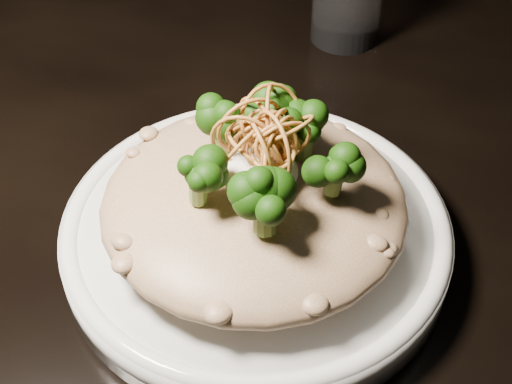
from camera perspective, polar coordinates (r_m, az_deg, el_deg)
table at (r=0.61m, az=-0.09°, el=-6.10°), size 1.10×0.80×0.75m
plate at (r=0.50m, az=0.00°, el=-3.41°), size 0.27×0.27×0.03m
risotto at (r=0.47m, az=-0.15°, el=-0.85°), size 0.20×0.20×0.04m
broccoli at (r=0.44m, az=0.26°, el=3.31°), size 0.13×0.13×0.05m
cheese at (r=0.45m, az=0.26°, el=1.68°), size 0.05×0.05×0.01m
shallots at (r=0.44m, az=0.70°, el=4.61°), size 0.05×0.05×0.03m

